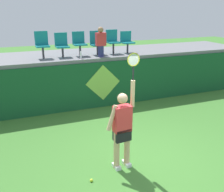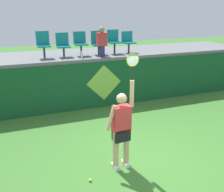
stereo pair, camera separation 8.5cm
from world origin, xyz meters
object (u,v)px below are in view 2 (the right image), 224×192
at_px(stadium_chair_1, 63,44).
at_px(stadium_chair_2, 80,42).
at_px(stadium_chair_3, 98,42).
at_px(spectator_0, 102,41).
at_px(tennis_ball, 90,180).
at_px(tennis_player, 122,127).
at_px(stadium_chair_0, 43,43).
at_px(stadium_chair_4, 114,40).
at_px(water_bottle, 82,55).
at_px(stadium_chair_5, 128,41).

height_order(stadium_chair_1, stadium_chair_2, stadium_chair_2).
relative_size(stadium_chair_3, spectator_0, 0.83).
bearing_deg(stadium_chair_2, tennis_ball, -102.84).
height_order(tennis_player, stadium_chair_0, stadium_chair_0).
bearing_deg(stadium_chair_4, stadium_chair_0, 179.92).
distance_m(tennis_ball, stadium_chair_0, 5.23).
distance_m(water_bottle, stadium_chair_0, 1.35).
height_order(stadium_chair_4, spectator_0, spectator_0).
relative_size(stadium_chair_5, spectator_0, 0.77).
distance_m(stadium_chair_1, spectator_0, 1.35).
relative_size(stadium_chair_1, spectator_0, 0.81).
distance_m(water_bottle, stadium_chair_2, 0.66).
distance_m(tennis_player, stadium_chair_5, 5.08).
distance_m(tennis_player, stadium_chair_4, 4.88).
height_order(stadium_chair_2, stadium_chair_5, stadium_chair_2).
relative_size(tennis_ball, stadium_chair_0, 0.07).
bearing_deg(stadium_chair_4, stadium_chair_1, 179.93).
relative_size(tennis_ball, stadium_chair_1, 0.08).
bearing_deg(water_bottle, stadium_chair_3, 36.31).
bearing_deg(stadium_chair_4, stadium_chair_2, -179.93).
distance_m(stadium_chair_3, spectator_0, 0.46).
relative_size(tennis_player, stadium_chair_2, 3.06).
xyz_separation_m(tennis_player, spectator_0, (0.92, 4.01, 1.29)).
distance_m(stadium_chair_0, stadium_chair_3, 1.93).
height_order(tennis_player, tennis_ball, tennis_player).
height_order(tennis_ball, stadium_chair_5, stadium_chair_5).
distance_m(tennis_player, stadium_chair_1, 4.64).
relative_size(tennis_ball, water_bottle, 0.27).
xyz_separation_m(tennis_player, stadium_chair_5, (2.12, 4.46, 1.20)).
relative_size(water_bottle, stadium_chair_0, 0.27).
bearing_deg(tennis_ball, stadium_chair_5, 58.31).
height_order(stadium_chair_2, stadium_chair_3, stadium_chair_3).
bearing_deg(stadium_chair_5, stadium_chair_3, 179.56).
height_order(stadium_chair_0, spectator_0, spectator_0).
bearing_deg(stadium_chair_3, spectator_0, -90.00).
relative_size(stadium_chair_1, stadium_chair_3, 0.97).
xyz_separation_m(stadium_chair_3, spectator_0, (0.00, -0.45, 0.08)).
relative_size(water_bottle, stadium_chair_5, 0.31).
bearing_deg(stadium_chair_5, stadium_chair_4, 179.58).
bearing_deg(stadium_chair_0, spectator_0, -13.19).
xyz_separation_m(tennis_player, stadium_chair_0, (-1.01, 4.46, 1.26)).
xyz_separation_m(stadium_chair_4, spectator_0, (-0.62, -0.45, 0.04)).
bearing_deg(stadium_chair_1, tennis_player, -85.56).
relative_size(stadium_chair_1, stadium_chair_4, 0.95).
relative_size(tennis_ball, spectator_0, 0.06).
height_order(stadium_chair_1, stadium_chair_3, stadium_chair_3).
xyz_separation_m(tennis_ball, stadium_chair_0, (-0.20, 4.74, 2.21)).
bearing_deg(stadium_chair_0, stadium_chair_2, -0.22).
relative_size(water_bottle, spectator_0, 0.24).
xyz_separation_m(stadium_chair_1, spectator_0, (1.27, -0.45, 0.08)).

